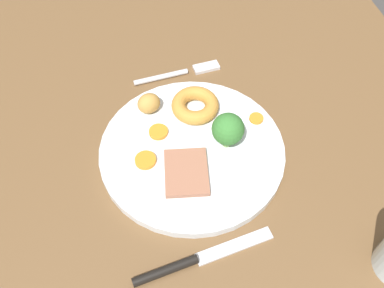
{
  "coord_description": "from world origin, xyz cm",
  "views": [
    {
      "loc": [
        37.65,
        -10.19,
        55.93
      ],
      "look_at": [
        1.55,
        -2.11,
        6.0
      ],
      "focal_mm": 39.91,
      "sensor_mm": 36.0,
      "label": 1
    }
  ],
  "objects_px": {
    "roast_potato_left": "(149,103)",
    "meat_slice_main": "(186,172)",
    "knife": "(190,262)",
    "carrot_coin_front": "(146,160)",
    "broccoli_floret": "(228,129)",
    "carrot_coin_back": "(256,118)",
    "carrot_coin_side": "(158,132)",
    "dinner_plate": "(192,151)",
    "yorkshire_pudding": "(198,105)",
    "fork": "(180,73)"
  },
  "relations": [
    {
      "from": "roast_potato_left",
      "to": "carrot_coin_front",
      "type": "bearing_deg",
      "value": -12.54
    },
    {
      "from": "broccoli_floret",
      "to": "roast_potato_left",
      "type": "bearing_deg",
      "value": -131.98
    },
    {
      "from": "roast_potato_left",
      "to": "carrot_coin_side",
      "type": "relative_size",
      "value": 1.24
    },
    {
      "from": "meat_slice_main",
      "to": "carrot_coin_front",
      "type": "bearing_deg",
      "value": -122.49
    },
    {
      "from": "fork",
      "to": "knife",
      "type": "xyz_separation_m",
      "value": [
        0.33,
        -0.06,
        0.0
      ]
    },
    {
      "from": "roast_potato_left",
      "to": "knife",
      "type": "relative_size",
      "value": 0.2
    },
    {
      "from": "meat_slice_main",
      "to": "yorkshire_pudding",
      "type": "bearing_deg",
      "value": 159.1
    },
    {
      "from": "meat_slice_main",
      "to": "knife",
      "type": "bearing_deg",
      "value": -9.86
    },
    {
      "from": "yorkshire_pudding",
      "to": "carrot_coin_side",
      "type": "distance_m",
      "value": 0.08
    },
    {
      "from": "carrot_coin_side",
      "to": "broccoli_floret",
      "type": "height_order",
      "value": "broccoli_floret"
    },
    {
      "from": "roast_potato_left",
      "to": "broccoli_floret",
      "type": "xyz_separation_m",
      "value": [
        0.09,
        0.1,
        0.02
      ]
    },
    {
      "from": "roast_potato_left",
      "to": "carrot_coin_back",
      "type": "bearing_deg",
      "value": 71.02
    },
    {
      "from": "carrot_coin_front",
      "to": "fork",
      "type": "bearing_deg",
      "value": 153.96
    },
    {
      "from": "broccoli_floret",
      "to": "meat_slice_main",
      "type": "bearing_deg",
      "value": -61.1
    },
    {
      "from": "carrot_coin_side",
      "to": "broccoli_floret",
      "type": "xyz_separation_m",
      "value": [
        0.04,
        0.09,
        0.03
      ]
    },
    {
      "from": "roast_potato_left",
      "to": "carrot_coin_back",
      "type": "relative_size",
      "value": 1.64
    },
    {
      "from": "carrot_coin_front",
      "to": "carrot_coin_back",
      "type": "relative_size",
      "value": 1.41
    },
    {
      "from": "carrot_coin_side",
      "to": "yorkshire_pudding",
      "type": "bearing_deg",
      "value": 115.49
    },
    {
      "from": "roast_potato_left",
      "to": "meat_slice_main",
      "type": "bearing_deg",
      "value": 13.79
    },
    {
      "from": "meat_slice_main",
      "to": "carrot_coin_back",
      "type": "relative_size",
      "value": 3.5
    },
    {
      "from": "meat_slice_main",
      "to": "carrot_coin_back",
      "type": "distance_m",
      "value": 0.15
    },
    {
      "from": "broccoli_floret",
      "to": "fork",
      "type": "distance_m",
      "value": 0.18
    },
    {
      "from": "dinner_plate",
      "to": "carrot_coin_back",
      "type": "bearing_deg",
      "value": 106.32
    },
    {
      "from": "roast_potato_left",
      "to": "yorkshire_pudding",
      "type": "bearing_deg",
      "value": 78.69
    },
    {
      "from": "yorkshire_pudding",
      "to": "roast_potato_left",
      "type": "height_order",
      "value": "roast_potato_left"
    },
    {
      "from": "yorkshire_pudding",
      "to": "dinner_plate",
      "type": "bearing_deg",
      "value": -19.86
    },
    {
      "from": "roast_potato_left",
      "to": "broccoli_floret",
      "type": "height_order",
      "value": "broccoli_floret"
    },
    {
      "from": "dinner_plate",
      "to": "fork",
      "type": "height_order",
      "value": "dinner_plate"
    },
    {
      "from": "carrot_coin_front",
      "to": "fork",
      "type": "xyz_separation_m",
      "value": [
        -0.18,
        0.09,
        -0.01
      ]
    },
    {
      "from": "dinner_plate",
      "to": "carrot_coin_back",
      "type": "relative_size",
      "value": 12.45
    },
    {
      "from": "roast_potato_left",
      "to": "broccoli_floret",
      "type": "bearing_deg",
      "value": 48.02
    },
    {
      "from": "meat_slice_main",
      "to": "carrot_coin_side",
      "type": "bearing_deg",
      "value": -162.32
    },
    {
      "from": "carrot_coin_front",
      "to": "carrot_coin_side",
      "type": "height_order",
      "value": "same"
    },
    {
      "from": "broccoli_floret",
      "to": "fork",
      "type": "bearing_deg",
      "value": -168.43
    },
    {
      "from": "roast_potato_left",
      "to": "fork",
      "type": "bearing_deg",
      "value": 141.43
    },
    {
      "from": "carrot_coin_back",
      "to": "carrot_coin_side",
      "type": "distance_m",
      "value": 0.15
    },
    {
      "from": "meat_slice_main",
      "to": "carrot_coin_front",
      "type": "height_order",
      "value": "meat_slice_main"
    },
    {
      "from": "carrot_coin_side",
      "to": "meat_slice_main",
      "type": "bearing_deg",
      "value": 17.68
    },
    {
      "from": "fork",
      "to": "meat_slice_main",
      "type": "bearing_deg",
      "value": -104.57
    },
    {
      "from": "roast_potato_left",
      "to": "knife",
      "type": "xyz_separation_m",
      "value": [
        0.25,
        0.01,
        -0.03
      ]
    },
    {
      "from": "carrot_coin_back",
      "to": "yorkshire_pudding",
      "type": "bearing_deg",
      "value": -115.33
    },
    {
      "from": "carrot_coin_back",
      "to": "carrot_coin_side",
      "type": "height_order",
      "value": "same"
    },
    {
      "from": "carrot_coin_side",
      "to": "dinner_plate",
      "type": "bearing_deg",
      "value": 48.33
    },
    {
      "from": "meat_slice_main",
      "to": "roast_potato_left",
      "type": "height_order",
      "value": "roast_potato_left"
    },
    {
      "from": "roast_potato_left",
      "to": "carrot_coin_back",
      "type": "height_order",
      "value": "roast_potato_left"
    },
    {
      "from": "meat_slice_main",
      "to": "carrot_coin_back",
      "type": "height_order",
      "value": "meat_slice_main"
    },
    {
      "from": "meat_slice_main",
      "to": "broccoli_floret",
      "type": "xyz_separation_m",
      "value": [
        -0.04,
        0.07,
        0.03
      ]
    },
    {
      "from": "carrot_coin_front",
      "to": "roast_potato_left",
      "type": "bearing_deg",
      "value": 167.46
    },
    {
      "from": "meat_slice_main",
      "to": "knife",
      "type": "height_order",
      "value": "meat_slice_main"
    },
    {
      "from": "roast_potato_left",
      "to": "carrot_coin_side",
      "type": "height_order",
      "value": "roast_potato_left"
    }
  ]
}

